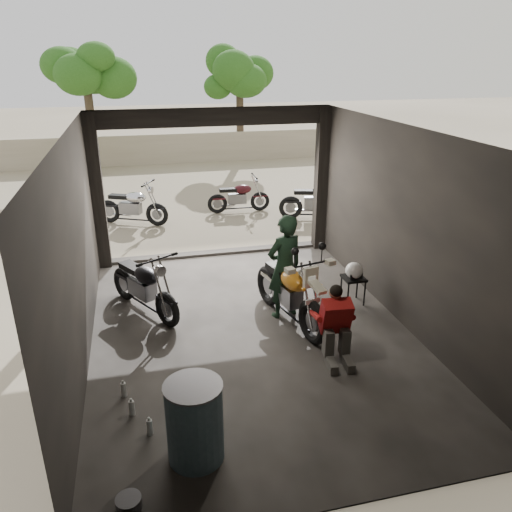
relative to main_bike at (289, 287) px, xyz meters
name	(u,v)px	position (x,y,z in m)	size (l,w,h in m)	color
ground	(251,333)	(-0.69, -0.21, -0.65)	(80.00, 80.00, 0.00)	#7A6D56
garage	(244,247)	(-0.69, 0.34, 0.63)	(7.00, 7.13, 3.20)	#2D2B28
boundary_wall	(174,148)	(-0.69, 13.79, -0.05)	(18.00, 0.30, 1.20)	gray
tree_left	(84,61)	(-3.69, 12.29, 3.34)	(2.20, 2.20, 5.60)	#382B1E
tree_right	(239,71)	(2.11, 13.79, 2.91)	(2.20, 2.20, 5.00)	#382B1E
main_bike	(289,287)	(0.00, 0.00, 0.00)	(0.80, 1.94, 1.29)	beige
left_bike	(143,281)	(-2.33, 0.92, -0.06)	(0.71, 1.72, 1.16)	black
outside_bike_a	(132,203)	(-2.46, 5.96, -0.07)	(0.71, 1.72, 1.16)	black
outside_bike_b	(239,194)	(0.48, 6.37, -0.12)	(0.64, 1.55, 1.05)	#3B0E13
outside_bike_c	(317,198)	(2.40, 5.21, -0.04)	(0.74, 1.79, 1.21)	black
rider	(285,267)	(-0.02, 0.22, 0.26)	(0.66, 0.43, 1.82)	black
mechanic	(337,328)	(0.32, -1.29, -0.09)	(0.57, 0.77, 1.11)	red
stool	(353,281)	(1.31, 0.36, -0.20)	(0.38, 0.38, 0.52)	black
helmet	(354,271)	(1.29, 0.32, 0.02)	(0.31, 0.32, 0.29)	white
oil_drum	(195,423)	(-1.90, -2.69, -0.16)	(0.62, 0.62, 0.96)	#415F6D
sign_post	(385,180)	(2.95, 2.61, 1.01)	(0.82, 0.08, 2.45)	black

